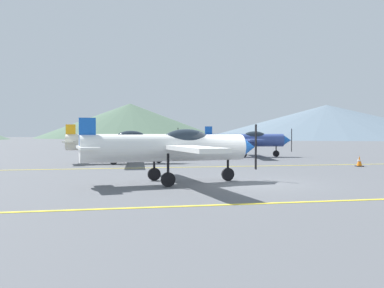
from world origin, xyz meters
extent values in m
plane|color=#54565B|center=(0.00, 0.00, 0.00)|extent=(400.00, 400.00, 0.00)
cube|color=yellow|center=(0.00, -4.51, 0.01)|extent=(80.00, 0.16, 0.01)
cube|color=yellow|center=(0.00, 7.21, 0.01)|extent=(80.00, 0.16, 0.01)
cylinder|color=white|center=(-2.97, 0.33, 1.32)|extent=(6.25, 1.87, 1.00)
cone|color=blue|center=(0.40, 0.81, 1.32)|extent=(0.75, 0.93, 0.85)
cube|color=black|center=(0.76, 0.87, 1.32)|extent=(0.05, 0.11, 1.81)
ellipsoid|color=#1E2833|center=(-2.16, 0.44, 1.62)|extent=(1.91, 1.07, 0.82)
cube|color=white|center=(-2.61, 0.38, 1.36)|extent=(2.13, 8.05, 0.15)
cube|color=white|center=(-5.75, -0.07, 1.36)|extent=(0.97, 2.43, 0.09)
cube|color=blue|center=(-5.75, -0.07, 1.86)|extent=(0.58, 0.19, 1.09)
cylinder|color=black|center=(-0.45, 0.69, 0.71)|extent=(0.09, 0.09, 0.91)
cylinder|color=black|center=(-0.45, 0.69, 0.25)|extent=(0.52, 0.18, 0.51)
cylinder|color=black|center=(-3.00, -0.69, 0.71)|extent=(0.09, 0.09, 0.91)
cylinder|color=black|center=(-3.00, -0.69, 0.25)|extent=(0.52, 0.18, 0.51)
cylinder|color=black|center=(-3.29, 1.29, 0.71)|extent=(0.09, 0.09, 0.91)
cylinder|color=black|center=(-3.29, 1.29, 0.25)|extent=(0.52, 0.18, 0.51)
cylinder|color=silver|center=(-4.59, 10.93, 1.32)|extent=(6.22, 1.38, 1.00)
cone|color=#F2A519|center=(-1.19, 10.72, 1.32)|extent=(0.69, 0.89, 0.85)
cube|color=black|center=(-0.83, 10.69, 1.32)|extent=(0.04, 0.11, 1.81)
ellipsoid|color=#1E2833|center=(-3.77, 10.88, 1.62)|extent=(1.86, 0.93, 0.82)
cube|color=silver|center=(-4.23, 10.91, 1.36)|extent=(1.49, 8.03, 0.15)
cube|color=silver|center=(-7.40, 11.10, 1.36)|extent=(0.78, 2.39, 0.09)
cube|color=#F2A519|center=(-7.40, 11.10, 1.86)|extent=(0.58, 0.14, 1.09)
cylinder|color=black|center=(-2.05, 10.77, 0.71)|extent=(0.09, 0.09, 0.91)
cylinder|color=black|center=(-2.05, 10.77, 0.25)|extent=(0.51, 0.14, 0.51)
cylinder|color=black|center=(-4.83, 9.94, 0.71)|extent=(0.09, 0.09, 0.91)
cylinder|color=black|center=(-4.83, 9.94, 0.25)|extent=(0.51, 0.14, 0.51)
cylinder|color=black|center=(-4.71, 11.94, 0.71)|extent=(0.09, 0.09, 0.91)
cylinder|color=black|center=(-4.71, 11.94, 0.25)|extent=(0.51, 0.14, 0.51)
cylinder|color=#33478C|center=(5.32, 16.05, 1.32)|extent=(6.25, 2.09, 1.00)
cone|color=blue|center=(8.67, 15.44, 1.32)|extent=(0.78, 0.95, 0.85)
cube|color=black|center=(9.02, 15.37, 1.32)|extent=(0.06, 0.11, 1.81)
ellipsoid|color=#1E2833|center=(6.12, 15.90, 1.62)|extent=(1.93, 1.13, 0.82)
cube|color=#33478C|center=(5.67, 15.98, 1.36)|extent=(2.41, 8.03, 0.15)
cube|color=#33478C|center=(2.55, 16.55, 1.36)|extent=(1.05, 2.43, 0.09)
cube|color=blue|center=(2.55, 16.55, 1.86)|extent=(0.58, 0.21, 1.09)
cylinder|color=black|center=(7.82, 15.59, 0.71)|extent=(0.09, 0.09, 0.91)
cylinder|color=black|center=(7.82, 15.59, 0.25)|extent=(0.52, 0.20, 0.51)
cylinder|color=black|center=(4.96, 15.10, 0.71)|extent=(0.09, 0.09, 0.91)
cylinder|color=black|center=(4.96, 15.10, 0.25)|extent=(0.52, 0.20, 0.51)
cylinder|color=black|center=(5.32, 17.06, 0.71)|extent=(0.09, 0.09, 0.91)
cylinder|color=black|center=(5.32, 17.06, 0.25)|extent=(0.52, 0.20, 0.51)
cube|color=black|center=(3.23, 26.27, 0.70)|extent=(4.06, 4.50, 0.75)
cube|color=black|center=(3.14, 26.16, 1.35)|extent=(2.73, 2.87, 0.55)
cylinder|color=black|center=(4.81, 26.84, 0.32)|extent=(0.57, 0.64, 0.64)
cylinder|color=black|center=(3.39, 27.95, 0.32)|extent=(0.57, 0.64, 0.64)
cylinder|color=black|center=(3.07, 24.60, 0.32)|extent=(0.57, 0.64, 0.64)
cylinder|color=black|center=(1.65, 25.71, 0.32)|extent=(0.57, 0.64, 0.64)
cube|color=black|center=(8.70, 5.87, 0.02)|extent=(0.36, 0.36, 0.04)
cone|color=orange|center=(8.70, 5.87, 0.32)|extent=(0.29, 0.29, 0.55)
cylinder|color=white|center=(8.70, 5.87, 0.34)|extent=(0.20, 0.20, 0.08)
cone|color=#4C6651|center=(2.12, 150.81, 6.91)|extent=(73.67, 73.67, 13.82)
cone|color=slate|center=(66.93, 112.68, 5.77)|extent=(86.91, 86.91, 11.55)
camera|label=1|loc=(-4.89, -14.65, 1.86)|focal=38.06mm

